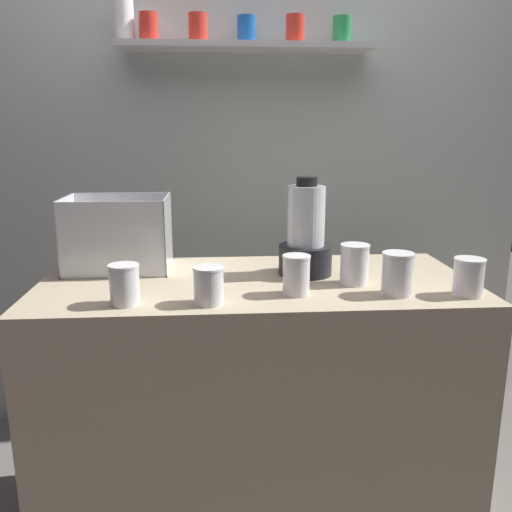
{
  "coord_description": "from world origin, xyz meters",
  "views": [
    {
      "loc": [
        -0.12,
        -1.65,
        1.39
      ],
      "look_at": [
        0.0,
        0.0,
        0.98
      ],
      "focal_mm": 37.05,
      "sensor_mm": 36.0,
      "label": 1
    }
  ],
  "objects_px": {
    "juice_cup_carrot_far_left": "(125,286)",
    "juice_cup_beet_rightmost": "(468,280)",
    "juice_cup_carrot_right": "(354,267)",
    "blender_pitcher": "(306,237)",
    "juice_cup_orange_left": "(209,288)",
    "juice_cup_mango_middle": "(296,277)",
    "juice_cup_pomegranate_far_right": "(397,276)",
    "carrot_display_bin": "(118,246)"
  },
  "relations": [
    {
      "from": "juice_cup_carrot_far_left",
      "to": "juice_cup_beet_rightmost",
      "type": "height_order",
      "value": "juice_cup_carrot_far_left"
    },
    {
      "from": "carrot_display_bin",
      "to": "blender_pitcher",
      "type": "bearing_deg",
      "value": -10.14
    },
    {
      "from": "juice_cup_mango_middle",
      "to": "juice_cup_carrot_right",
      "type": "distance_m",
      "value": 0.22
    },
    {
      "from": "blender_pitcher",
      "to": "juice_cup_carrot_right",
      "type": "xyz_separation_m",
      "value": [
        0.14,
        -0.13,
        -0.07
      ]
    },
    {
      "from": "juice_cup_orange_left",
      "to": "juice_cup_carrot_right",
      "type": "distance_m",
      "value": 0.49
    },
    {
      "from": "juice_cup_orange_left",
      "to": "juice_cup_pomegranate_far_right",
      "type": "height_order",
      "value": "juice_cup_pomegranate_far_right"
    },
    {
      "from": "carrot_display_bin",
      "to": "juice_cup_carrot_right",
      "type": "distance_m",
      "value": 0.81
    },
    {
      "from": "carrot_display_bin",
      "to": "blender_pitcher",
      "type": "xyz_separation_m",
      "value": [
        0.64,
        -0.11,
        0.04
      ]
    },
    {
      "from": "blender_pitcher",
      "to": "juice_cup_carrot_right",
      "type": "bearing_deg",
      "value": -42.66
    },
    {
      "from": "carrot_display_bin",
      "to": "juice_cup_beet_rightmost",
      "type": "height_order",
      "value": "carrot_display_bin"
    },
    {
      "from": "juice_cup_mango_middle",
      "to": "juice_cup_beet_rightmost",
      "type": "distance_m",
      "value": 0.51
    },
    {
      "from": "juice_cup_pomegranate_far_right",
      "to": "juice_cup_beet_rightmost",
      "type": "relative_size",
      "value": 1.14
    },
    {
      "from": "juice_cup_carrot_right",
      "to": "juice_cup_beet_rightmost",
      "type": "xyz_separation_m",
      "value": [
        0.3,
        -0.14,
        -0.01
      ]
    },
    {
      "from": "blender_pitcher",
      "to": "juice_cup_orange_left",
      "type": "distance_m",
      "value": 0.44
    },
    {
      "from": "carrot_display_bin",
      "to": "blender_pitcher",
      "type": "relative_size",
      "value": 1.07
    },
    {
      "from": "carrot_display_bin",
      "to": "juice_cup_mango_middle",
      "type": "bearing_deg",
      "value": -30.18
    },
    {
      "from": "juice_cup_orange_left",
      "to": "juice_cup_beet_rightmost",
      "type": "height_order",
      "value": "juice_cup_beet_rightmost"
    },
    {
      "from": "juice_cup_orange_left",
      "to": "juice_cup_mango_middle",
      "type": "relative_size",
      "value": 0.9
    },
    {
      "from": "juice_cup_carrot_far_left",
      "to": "juice_cup_beet_rightmost",
      "type": "bearing_deg",
      "value": 0.54
    },
    {
      "from": "juice_cup_carrot_right",
      "to": "juice_cup_beet_rightmost",
      "type": "height_order",
      "value": "juice_cup_carrot_right"
    },
    {
      "from": "juice_cup_pomegranate_far_right",
      "to": "juice_cup_beet_rightmost",
      "type": "xyz_separation_m",
      "value": [
        0.21,
        -0.02,
        -0.01
      ]
    },
    {
      "from": "juice_cup_mango_middle",
      "to": "juice_cup_beet_rightmost",
      "type": "bearing_deg",
      "value": -5.39
    },
    {
      "from": "juice_cup_pomegranate_far_right",
      "to": "juice_cup_beet_rightmost",
      "type": "height_order",
      "value": "juice_cup_pomegranate_far_right"
    },
    {
      "from": "carrot_display_bin",
      "to": "juice_cup_carrot_right",
      "type": "height_order",
      "value": "carrot_display_bin"
    },
    {
      "from": "carrot_display_bin",
      "to": "juice_cup_carrot_far_left",
      "type": "height_order",
      "value": "carrot_display_bin"
    },
    {
      "from": "juice_cup_orange_left",
      "to": "carrot_display_bin",
      "type": "bearing_deg",
      "value": 128.39
    },
    {
      "from": "juice_cup_carrot_far_left",
      "to": "juice_cup_beet_rightmost",
      "type": "relative_size",
      "value": 1.03
    },
    {
      "from": "blender_pitcher",
      "to": "juice_cup_orange_left",
      "type": "relative_size",
      "value": 3.06
    },
    {
      "from": "juice_cup_pomegranate_far_right",
      "to": "juice_cup_beet_rightmost",
      "type": "distance_m",
      "value": 0.21
    },
    {
      "from": "carrot_display_bin",
      "to": "juice_cup_carrot_far_left",
      "type": "xyz_separation_m",
      "value": [
        0.08,
        -0.39,
        -0.03
      ]
    },
    {
      "from": "juice_cup_orange_left",
      "to": "juice_cup_carrot_right",
      "type": "relative_size",
      "value": 0.84
    },
    {
      "from": "carrot_display_bin",
      "to": "juice_cup_pomegranate_far_right",
      "type": "bearing_deg",
      "value": -22.39
    },
    {
      "from": "juice_cup_carrot_far_left",
      "to": "juice_cup_carrot_right",
      "type": "xyz_separation_m",
      "value": [
        0.69,
        0.15,
        0.0
      ]
    },
    {
      "from": "juice_cup_orange_left",
      "to": "juice_cup_pomegranate_far_right",
      "type": "bearing_deg",
      "value": 4.42
    },
    {
      "from": "juice_cup_carrot_far_left",
      "to": "juice_cup_mango_middle",
      "type": "height_order",
      "value": "juice_cup_mango_middle"
    },
    {
      "from": "juice_cup_pomegranate_far_right",
      "to": "juice_cup_beet_rightmost",
      "type": "bearing_deg",
      "value": -6.3
    },
    {
      "from": "juice_cup_mango_middle",
      "to": "juice_cup_pomegranate_far_right",
      "type": "height_order",
      "value": "juice_cup_pomegranate_far_right"
    },
    {
      "from": "juice_cup_carrot_right",
      "to": "juice_cup_beet_rightmost",
      "type": "relative_size",
      "value": 1.14
    },
    {
      "from": "juice_cup_orange_left",
      "to": "juice_cup_pomegranate_far_right",
      "type": "xyz_separation_m",
      "value": [
        0.56,
        0.04,
        0.01
      ]
    },
    {
      "from": "blender_pitcher",
      "to": "juice_cup_carrot_far_left",
      "type": "height_order",
      "value": "blender_pitcher"
    },
    {
      "from": "blender_pitcher",
      "to": "juice_cup_carrot_right",
      "type": "height_order",
      "value": "blender_pitcher"
    },
    {
      "from": "blender_pitcher",
      "to": "juice_cup_pomegranate_far_right",
      "type": "height_order",
      "value": "blender_pitcher"
    }
  ]
}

